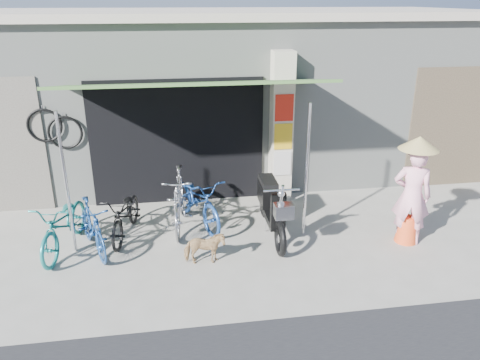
{
  "coord_description": "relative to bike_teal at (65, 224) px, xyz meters",
  "views": [
    {
      "loc": [
        -1.34,
        -6.39,
        3.93
      ],
      "look_at": [
        -0.2,
        1.0,
        1.0
      ],
      "focal_mm": 35.0,
      "sensor_mm": 36.0,
      "label": 1
    }
  ],
  "objects": [
    {
      "name": "ground",
      "position": [
        3.14,
        -0.83,
        -0.46
      ],
      "size": [
        80.0,
        80.0,
        0.0
      ],
      "primitive_type": "plane",
      "color": "gray",
      "rests_on": "ground"
    },
    {
      "name": "bicycle_shop",
      "position": [
        3.13,
        4.26,
        1.37
      ],
      "size": [
        12.3,
        5.3,
        3.66
      ],
      "color": "#989C95",
      "rests_on": "ground"
    },
    {
      "name": "shop_pillar",
      "position": [
        3.99,
        1.61,
        1.03
      ],
      "size": [
        0.42,
        0.44,
        3.0
      ],
      "color": "beige",
      "rests_on": "ground"
    },
    {
      "name": "awning",
      "position": [
        2.23,
        0.79,
        2.05
      ],
      "size": [
        4.6,
        1.88,
        2.72
      ],
      "color": "#3B622C",
      "rests_on": "ground"
    },
    {
      "name": "neighbour_right",
      "position": [
        8.14,
        1.76,
        0.84
      ],
      "size": [
        2.6,
        0.06,
        2.6
      ],
      "primitive_type": "cube",
      "color": "brown",
      "rests_on": "ground"
    },
    {
      "name": "bike_teal",
      "position": [
        0.0,
        0.0,
        0.0
      ],
      "size": [
        0.95,
        1.85,
        0.93
      ],
      "primitive_type": "imported",
      "rotation": [
        0.0,
        0.0,
        -0.2
      ],
      "color": "#1B7D79",
      "rests_on": "ground"
    },
    {
      "name": "bike_blue",
      "position": [
        0.46,
        -0.14,
        -0.03
      ],
      "size": [
        0.93,
        1.51,
        0.88
      ],
      "primitive_type": "imported",
      "rotation": [
        0.0,
        0.0,
        0.38
      ],
      "color": "navy",
      "rests_on": "ground"
    },
    {
      "name": "bike_black",
      "position": [
        0.96,
        0.33,
        -0.05
      ],
      "size": [
        0.84,
        1.65,
        0.83
      ],
      "primitive_type": "imported",
      "rotation": [
        0.0,
        0.0,
        -0.19
      ],
      "color": "black",
      "rests_on": "ground"
    },
    {
      "name": "bike_silver",
      "position": [
        1.89,
        0.53,
        0.08
      ],
      "size": [
        0.67,
        1.84,
        1.08
      ],
      "primitive_type": "imported",
      "rotation": [
        0.0,
        0.0,
        -0.09
      ],
      "color": "#A0A0A4",
      "rests_on": "ground"
    },
    {
      "name": "bike_navy",
      "position": [
        2.22,
        0.63,
        0.01
      ],
      "size": [
        1.25,
        1.92,
        0.95
      ],
      "primitive_type": "imported",
      "rotation": [
        0.0,
        0.0,
        0.37
      ],
      "color": "navy",
      "rests_on": "ground"
    },
    {
      "name": "street_dog",
      "position": [
        2.22,
        -0.81,
        -0.19
      ],
      "size": [
        0.65,
        0.31,
        0.54
      ],
      "primitive_type": "imported",
      "rotation": [
        0.0,
        0.0,
        1.54
      ],
      "color": "tan",
      "rests_on": "ground"
    },
    {
      "name": "moped",
      "position": [
        3.47,
        0.05,
        0.06
      ],
      "size": [
        0.58,
        2.03,
        1.15
      ],
      "rotation": [
        0.0,
        0.0,
        -0.02
      ],
      "color": "black",
      "rests_on": "ground"
    },
    {
      "name": "nun",
      "position": [
        5.71,
        -0.6,
        0.46
      ],
      "size": [
        0.73,
        0.64,
        1.88
      ],
      "rotation": [
        0.0,
        0.0,
        2.7
      ],
      "color": "#FFABC3",
      "rests_on": "ground"
    }
  ]
}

